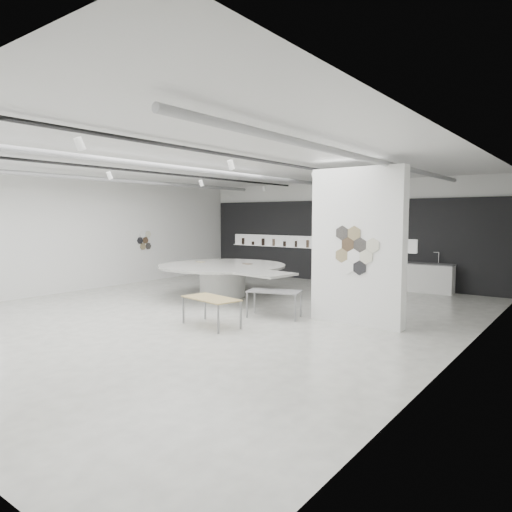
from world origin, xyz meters
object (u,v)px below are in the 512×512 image
Objects in this scene: sample_table_wood at (211,300)px; display_island at (224,276)px; sample_table_stone at (274,293)px; kitchen_counter at (427,278)px; partition_column at (357,247)px.

display_island is at bearing 126.96° from sample_table_wood.
kitchen_counter is at bearing 72.93° from sample_table_stone.
sample_table_stone is (-1.93, -0.56, -1.19)m from partition_column.
kitchen_counter reaches higher than sample_table_wood.
kitchen_counter is at bearing 72.15° from sample_table_wood.
partition_column reaches higher than sample_table_wood.
sample_table_wood is 0.87× the size of kitchen_counter.
partition_column is at bearing -92.64° from kitchen_counter.
kitchen_counter reaches higher than display_island.
sample_table_stone is 0.83× the size of kitchen_counter.
display_island is 6.69m from kitchen_counter.
sample_table_wood is at bearing -139.36° from partition_column.
sample_table_wood is 1.73m from sample_table_stone.
partition_column is at bearing -2.90° from display_island.
sample_table_stone is 6.39m from kitchen_counter.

